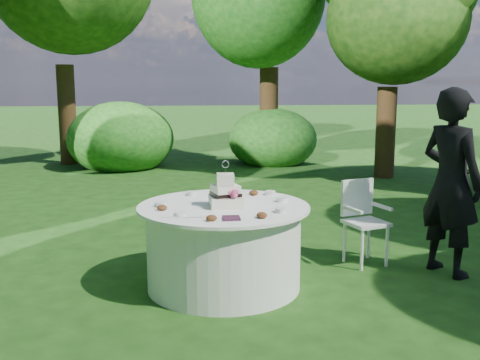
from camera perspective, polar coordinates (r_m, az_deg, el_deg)
name	(u,v)px	position (r m, az deg, el deg)	size (l,w,h in m)	color
ground	(224,286)	(5.30, -1.64, -10.74)	(80.00, 80.00, 0.00)	#17380F
napkins	(231,218)	(4.57, -0.88, -3.89)	(0.14, 0.14, 0.02)	#401B32
feather_plume	(189,216)	(4.66, -5.18, -3.70)	(0.48, 0.07, 0.01)	white
guest	(451,182)	(5.79, 20.63, -0.22)	(0.67, 0.44, 1.83)	black
table	(224,246)	(5.18, -1.66, -6.71)	(1.56, 1.56, 0.77)	silver
cake	(226,194)	(5.01, -1.46, -1.45)	(0.30, 0.30, 0.42)	white
chair	(362,215)	(5.97, 12.32, -3.44)	(0.48, 0.48, 0.87)	silver
votives	(228,202)	(5.13, -1.21, -2.24)	(1.21, 0.99, 0.04)	white
petal_cups	(223,208)	(4.88, -1.74, -2.82)	(0.97, 1.08, 0.05)	#562D16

